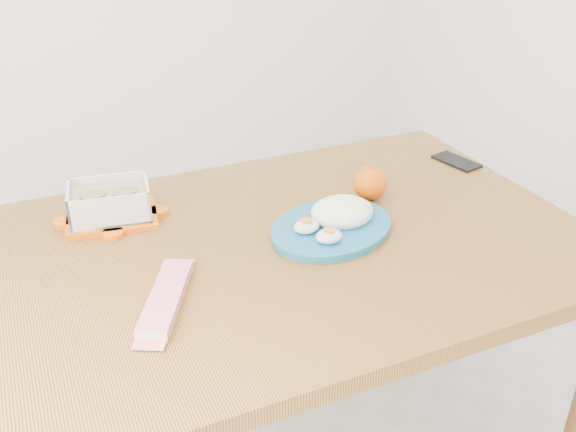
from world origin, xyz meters
name	(u,v)px	position (x,y,z in m)	size (l,w,h in m)	color
dining_table	(288,273)	(0.15, -0.20, 0.66)	(1.35, 0.92, 0.75)	#9C632C
food_container	(110,203)	(-0.18, 0.07, 0.79)	(0.23, 0.19, 0.09)	#EC6107
orange_fruit	(370,183)	(0.42, -0.10, 0.79)	(0.08, 0.08, 0.08)	#E03B04
rice_plate	(335,220)	(0.27, -0.21, 0.78)	(0.37, 0.37, 0.08)	#186288
candy_bar	(166,298)	(-0.16, -0.31, 0.76)	(0.23, 0.06, 0.02)	red
smartphone	(456,161)	(0.76, -0.02, 0.75)	(0.07, 0.13, 0.01)	black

